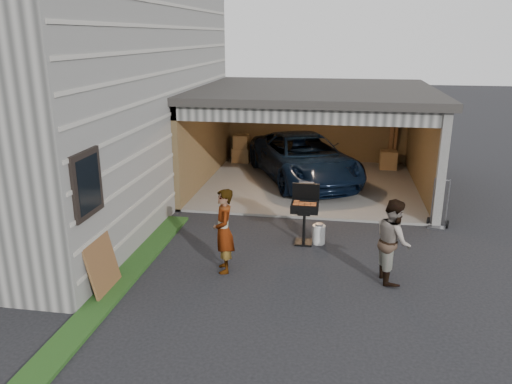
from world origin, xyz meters
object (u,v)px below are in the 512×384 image
minivan (304,160)px  propane_tank (319,234)px  woman (224,231)px  plywood_panel (103,266)px  hand_truck (438,218)px  bbq_grill (305,209)px  man (393,241)px

minivan → propane_tank: 4.77m
woman → plywood_panel: 2.24m
propane_tank → hand_truck: 3.06m
propane_tank → plywood_panel: (-3.62, -2.76, 0.29)m
minivan → plywood_panel: bearing=-135.6°
woman → propane_tank: bearing=115.3°
hand_truck → bbq_grill: bearing=-136.3°
minivan → hand_truck: 4.75m
plywood_panel → hand_truck: size_ratio=0.86×
bbq_grill → propane_tank: 0.65m
plywood_panel → bbq_grill: bearing=39.6°
woman → bbq_grill: woman is taller
minivan → hand_truck: minivan is taller
bbq_grill → propane_tank: bearing=4.7°
man → bbq_grill: size_ratio=1.20×
woman → plywood_panel: size_ratio=1.62×
man → bbq_grill: bearing=39.2°
woman → hand_truck: (4.42, 3.03, -0.59)m
woman → bbq_grill: bearing=120.7°
propane_tank → hand_truck: (2.71, 1.42, 0.02)m
man → hand_truck: 3.22m
bbq_grill → hand_truck: size_ratio=1.11×
propane_tank → woman: bearing=-136.8°
minivan → woman: woman is taller
minivan → hand_truck: size_ratio=4.30×
bbq_grill → hand_truck: bbq_grill is taller
minivan → man: 6.51m
man → plywood_panel: size_ratio=1.55×
woman → bbq_grill: size_ratio=1.26×
man → propane_tank: (-1.38, 1.47, -0.57)m
minivan → man: man is taller
woman → minivan: bearing=152.9°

